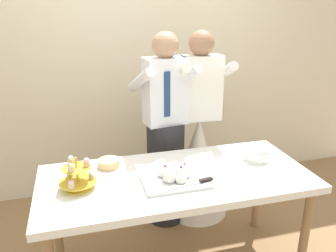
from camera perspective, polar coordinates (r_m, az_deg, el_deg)
rear_wall at (r=3.43m, az=-5.39°, el=12.81°), size 5.20×0.10×2.90m
dessert_table at (r=2.35m, az=1.41°, el=-9.80°), size 1.80×0.80×0.78m
cupcake_stand at (r=2.20m, az=-14.81°, el=-8.13°), size 0.23×0.23×0.21m
main_cake_tray at (r=2.22m, az=1.16°, el=-8.38°), size 0.43×0.31×0.13m
plate_stack at (r=2.59m, az=14.55°, el=-4.41°), size 0.19×0.19×0.10m
round_cake at (r=2.43m, az=-9.77°, el=-6.31°), size 0.24×0.24×0.06m
person_groom at (r=2.91m, az=-0.41°, el=-2.70°), size 0.52×0.55×1.66m
person_bride at (r=3.10m, az=5.00°, el=-4.62°), size 0.56×0.56×1.66m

